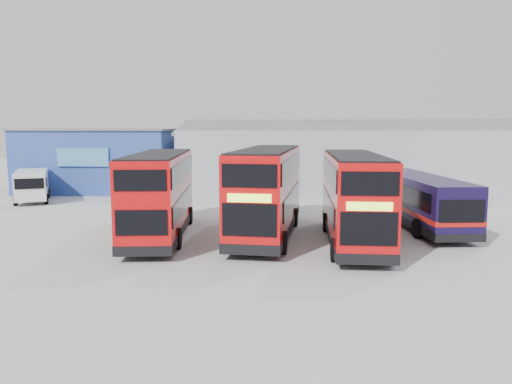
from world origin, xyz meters
name	(u,v)px	position (x,y,z in m)	size (l,w,h in m)	color
ground_plane	(258,239)	(0.00, 0.00, 0.00)	(120.00, 120.00, 0.00)	#9A9A95
office_block	(103,159)	(-14.00, 17.99, 2.58)	(12.30, 8.32, 5.12)	navy
maintenance_shed	(364,158)	(8.00, 20.00, 2.60)	(30.50, 12.00, 5.89)	#999FA6
double_decker_left	(160,196)	(-4.71, 0.23, 2.01)	(3.22, 9.72, 4.04)	red
double_decker_centre	(267,193)	(0.39, 0.82, 2.11)	(3.42, 10.22, 4.24)	red
double_decker_right	(354,199)	(4.37, -0.46, 2.02)	(2.64, 9.66, 4.06)	red
single_decker_blue	(419,202)	(8.37, 3.57, 1.34)	(3.25, 10.14, 2.70)	black
panel_van	(32,184)	(-16.63, 11.11, 1.23)	(3.84, 5.36, 2.19)	silver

